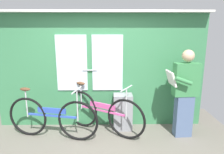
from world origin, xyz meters
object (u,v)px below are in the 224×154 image
bicycle_near_door (52,118)px  bicycle_leaning_behind (102,112)px  passenger_reading_newspaper (185,92)px  trash_bin_by_wall (123,112)px

bicycle_near_door → bicycle_leaning_behind: bicycle_leaning_behind is taller
passenger_reading_newspaper → trash_bin_by_wall: bearing=-18.7°
passenger_reading_newspaper → bicycle_near_door: bearing=-2.7°
bicycle_near_door → passenger_reading_newspaper: size_ratio=1.05×
bicycle_leaning_behind → passenger_reading_newspaper: size_ratio=0.95×
bicycle_near_door → passenger_reading_newspaper: (2.41, 0.05, 0.46)m
bicycle_near_door → trash_bin_by_wall: (1.31, 0.34, -0.04)m
bicycle_leaning_behind → passenger_reading_newspaper: passenger_reading_newspaper is taller
trash_bin_by_wall → bicycle_near_door: bearing=-165.5°
bicycle_leaning_behind → passenger_reading_newspaper: bearing=24.4°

